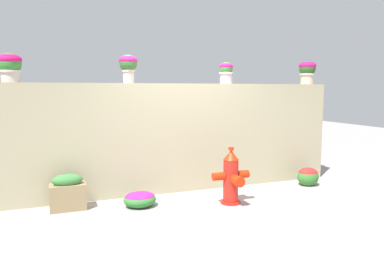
{
  "coord_description": "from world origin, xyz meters",
  "views": [
    {
      "loc": [
        -2.02,
        -4.91,
        1.73
      ],
      "look_at": [
        0.14,
        0.73,
        1.03
      ],
      "focal_mm": 33.9,
      "sensor_mm": 36.0,
      "label": 1
    }
  ],
  "objects_px": {
    "potted_plant_3": "(307,70)",
    "potted_plant_2": "(226,71)",
    "flower_bush_right": "(308,176)",
    "potted_plant_1": "(128,65)",
    "potted_plant_0": "(10,65)",
    "fire_hydrant": "(231,178)",
    "planter_box": "(68,193)",
    "flower_bush_left": "(140,199)"
  },
  "relations": [
    {
      "from": "flower_bush_left",
      "to": "fire_hydrant",
      "type": "bearing_deg",
      "value": -14.86
    },
    {
      "from": "potted_plant_0",
      "to": "flower_bush_left",
      "type": "relative_size",
      "value": 0.88
    },
    {
      "from": "potted_plant_0",
      "to": "flower_bush_left",
      "type": "distance_m",
      "value": 2.69
    },
    {
      "from": "fire_hydrant",
      "to": "planter_box",
      "type": "height_order",
      "value": "fire_hydrant"
    },
    {
      "from": "fire_hydrant",
      "to": "potted_plant_1",
      "type": "bearing_deg",
      "value": 143.82
    },
    {
      "from": "potted_plant_3",
      "to": "planter_box",
      "type": "bearing_deg",
      "value": -174.55
    },
    {
      "from": "potted_plant_1",
      "to": "potted_plant_2",
      "type": "bearing_deg",
      "value": 0.52
    },
    {
      "from": "potted_plant_2",
      "to": "potted_plant_3",
      "type": "xyz_separation_m",
      "value": [
        1.74,
        0.0,
        0.06
      ]
    },
    {
      "from": "flower_bush_right",
      "to": "fire_hydrant",
      "type": "bearing_deg",
      "value": -165.89
    },
    {
      "from": "fire_hydrant",
      "to": "flower_bush_left",
      "type": "relative_size",
      "value": 1.8
    },
    {
      "from": "potted_plant_0",
      "to": "fire_hydrant",
      "type": "relative_size",
      "value": 0.49
    },
    {
      "from": "potted_plant_2",
      "to": "flower_bush_right",
      "type": "xyz_separation_m",
      "value": [
        1.4,
        -0.55,
        -1.87
      ]
    },
    {
      "from": "potted_plant_0",
      "to": "potted_plant_2",
      "type": "relative_size",
      "value": 1.12
    },
    {
      "from": "potted_plant_2",
      "to": "potted_plant_3",
      "type": "height_order",
      "value": "potted_plant_3"
    },
    {
      "from": "potted_plant_2",
      "to": "flower_bush_left",
      "type": "relative_size",
      "value": 0.78
    },
    {
      "from": "potted_plant_0",
      "to": "fire_hydrant",
      "type": "xyz_separation_m",
      "value": [
        3.05,
        -1.04,
        -1.69
      ]
    },
    {
      "from": "potted_plant_1",
      "to": "flower_bush_right",
      "type": "relative_size",
      "value": 1.16
    },
    {
      "from": "fire_hydrant",
      "to": "planter_box",
      "type": "distance_m",
      "value": 2.42
    },
    {
      "from": "potted_plant_0",
      "to": "planter_box",
      "type": "relative_size",
      "value": 0.81
    },
    {
      "from": "flower_bush_left",
      "to": "flower_bush_right",
      "type": "distance_m",
      "value": 3.13
    },
    {
      "from": "potted_plant_0",
      "to": "potted_plant_3",
      "type": "xyz_separation_m",
      "value": [
        5.18,
        -0.03,
        0.03
      ]
    },
    {
      "from": "potted_plant_1",
      "to": "potted_plant_3",
      "type": "height_order",
      "value": "potted_plant_3"
    },
    {
      "from": "potted_plant_0",
      "to": "potted_plant_1",
      "type": "height_order",
      "value": "potted_plant_1"
    },
    {
      "from": "potted_plant_1",
      "to": "potted_plant_2",
      "type": "relative_size",
      "value": 1.19
    },
    {
      "from": "potted_plant_1",
      "to": "planter_box",
      "type": "relative_size",
      "value": 0.86
    },
    {
      "from": "potted_plant_3",
      "to": "fire_hydrant",
      "type": "relative_size",
      "value": 0.53
    },
    {
      "from": "potted_plant_3",
      "to": "potted_plant_2",
      "type": "bearing_deg",
      "value": -179.84
    },
    {
      "from": "flower_bush_right",
      "to": "planter_box",
      "type": "xyz_separation_m",
      "value": [
        -4.14,
        0.13,
        0.07
      ]
    },
    {
      "from": "potted_plant_0",
      "to": "potted_plant_3",
      "type": "distance_m",
      "value": 5.18
    },
    {
      "from": "potted_plant_1",
      "to": "potted_plant_0",
      "type": "bearing_deg",
      "value": 178.2
    },
    {
      "from": "potted_plant_0",
      "to": "planter_box",
      "type": "distance_m",
      "value": 2.02
    },
    {
      "from": "fire_hydrant",
      "to": "potted_plant_0",
      "type": "bearing_deg",
      "value": 161.17
    },
    {
      "from": "potted_plant_2",
      "to": "flower_bush_right",
      "type": "distance_m",
      "value": 2.41
    },
    {
      "from": "potted_plant_1",
      "to": "flower_bush_left",
      "type": "height_order",
      "value": "potted_plant_1"
    },
    {
      "from": "flower_bush_right",
      "to": "potted_plant_1",
      "type": "bearing_deg",
      "value": 170.34
    },
    {
      "from": "flower_bush_left",
      "to": "flower_bush_right",
      "type": "bearing_deg",
      "value": 1.75
    },
    {
      "from": "potted_plant_1",
      "to": "planter_box",
      "type": "bearing_deg",
      "value": -157.78
    },
    {
      "from": "potted_plant_1",
      "to": "potted_plant_2",
      "type": "xyz_separation_m",
      "value": [
        1.74,
        0.02,
        -0.08
      ]
    },
    {
      "from": "potted_plant_1",
      "to": "flower_bush_right",
      "type": "xyz_separation_m",
      "value": [
        3.14,
        -0.54,
        -1.95
      ]
    },
    {
      "from": "planter_box",
      "to": "potted_plant_3",
      "type": "bearing_deg",
      "value": 5.45
    },
    {
      "from": "potted_plant_1",
      "to": "flower_bush_right",
      "type": "height_order",
      "value": "potted_plant_1"
    },
    {
      "from": "potted_plant_3",
      "to": "fire_hydrant",
      "type": "distance_m",
      "value": 2.92
    }
  ]
}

